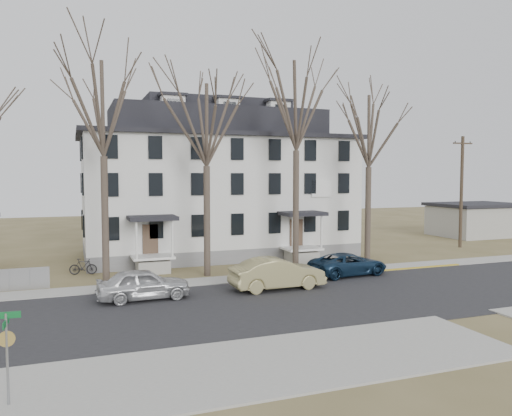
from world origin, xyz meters
name	(u,v)px	position (x,y,z in m)	size (l,w,h in m)	color
ground	(364,308)	(0.00, 0.00, 0.00)	(120.00, 120.00, 0.00)	brown
main_road	(342,298)	(0.00, 2.00, 0.00)	(120.00, 10.00, 0.04)	#27272A
far_sidewalk	(293,275)	(0.00, 8.00, 0.00)	(120.00, 2.00, 0.08)	#A09F97
near_sidewalk_left	(234,370)	(-8.00, -5.00, 0.00)	(20.00, 5.00, 0.08)	#A09F97
yellow_curb	(370,273)	(5.00, 7.10, 0.00)	(14.00, 0.25, 0.06)	gold
boarding_house	(217,186)	(-2.00, 17.95, 5.38)	(20.80, 12.36, 12.05)	slate
distant_building	(476,219)	(26.00, 20.00, 1.68)	(8.50, 6.50, 3.35)	#A09F97
tree_far_left	(103,102)	(-11.00, 9.80, 10.34)	(8.40, 8.40, 13.72)	#473B31
tree_mid_left	(206,119)	(-5.00, 9.80, 9.60)	(7.80, 7.80, 12.74)	#473B31
tree_center	(296,99)	(1.00, 9.80, 11.08)	(9.00, 9.00, 14.70)	#473B31
tree_mid_right	(369,126)	(6.50, 9.80, 9.60)	(7.80, 7.80, 12.74)	#473B31
utility_pole_far	(461,190)	(18.50, 14.00, 4.90)	(2.00, 0.28, 9.50)	#3D3023
car_silver	(144,285)	(-9.52, 4.99, 0.78)	(1.83, 4.56, 1.55)	silver
car_tan	(277,274)	(-2.39, 4.82, 0.85)	(1.80, 5.16, 1.70)	#998F5C
car_navy	(348,265)	(3.18, 6.77, 0.69)	(2.28, 4.94, 1.37)	#132941
bicycle_left	(153,263)	(-7.90, 12.55, 0.50)	(0.66, 1.91, 1.00)	black
bicycle_right	(83,267)	(-12.20, 12.59, 0.50)	(0.47, 1.67, 1.00)	black
street_sign	(7,344)	(-14.47, -5.36, 1.72)	(0.74, 0.74, 2.60)	gray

